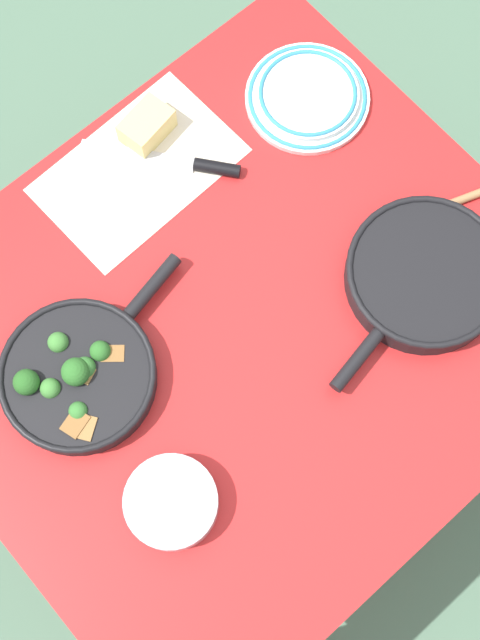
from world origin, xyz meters
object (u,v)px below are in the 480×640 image
prep_bowl_steel (171,503)px  skillet_eggs (424,276)px  wooden_spoon (459,200)px  dinner_plate_stack (308,96)px  skillet_broccoli (78,375)px  grater_knife (183,163)px  cheese_block (147,126)px

prep_bowl_steel → skillet_eggs: bearing=0.8°
wooden_spoon → dinner_plate_stack: dinner_plate_stack is taller
skillet_eggs → dinner_plate_stack: (0.09, 0.40, -0.01)m
skillet_broccoli → grater_knife: bearing=14.8°
skillet_broccoli → skillet_eggs: bearing=-36.1°
skillet_broccoli → prep_bowl_steel: size_ratio=2.60×
skillet_broccoli → prep_bowl_steel: (-0.02, -0.26, -0.00)m
skillet_eggs → wooden_spoon: (0.16, 0.06, -0.02)m
grater_knife → dinner_plate_stack: (0.26, -0.05, 0.00)m
cheese_block → prep_bowl_steel: size_ratio=0.69×
skillet_eggs → skillet_broccoli: bearing=-34.4°
skillet_eggs → grater_knife: 0.48m
wooden_spoon → cheese_block: size_ratio=3.80×
skillet_eggs → wooden_spoon: 0.17m
skillet_broccoli → grater_knife: (0.39, 0.19, -0.02)m
prep_bowl_steel → wooden_spoon: bearing=5.6°
skillet_eggs → prep_bowl_steel: (-0.58, -0.01, -0.00)m
cheese_block → dinner_plate_stack: size_ratio=0.45×
skillet_eggs → wooden_spoon: bearing=-167.8°
skillet_broccoli → grater_knife: skillet_broccoli is taller
skillet_eggs → grater_knife: skillet_eggs is taller
skillet_eggs → cheese_block: 0.57m
skillet_broccoli → wooden_spoon: bearing=-26.6°
grater_knife → prep_bowl_steel: prep_bowl_steel is taller
wooden_spoon → cheese_block: (-0.33, 0.48, 0.02)m
grater_knife → skillet_broccoli: bearing=78.4°
prep_bowl_steel → skillet_broccoli: bearing=86.2°
wooden_spoon → cheese_block: cheese_block is taller
wooden_spoon → cheese_block: bearing=-35.6°
skillet_eggs → grater_knife: (-0.17, 0.45, -0.02)m
skillet_broccoli → dinner_plate_stack: size_ratio=1.69×
grater_knife → dinner_plate_stack: bearing=-138.8°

